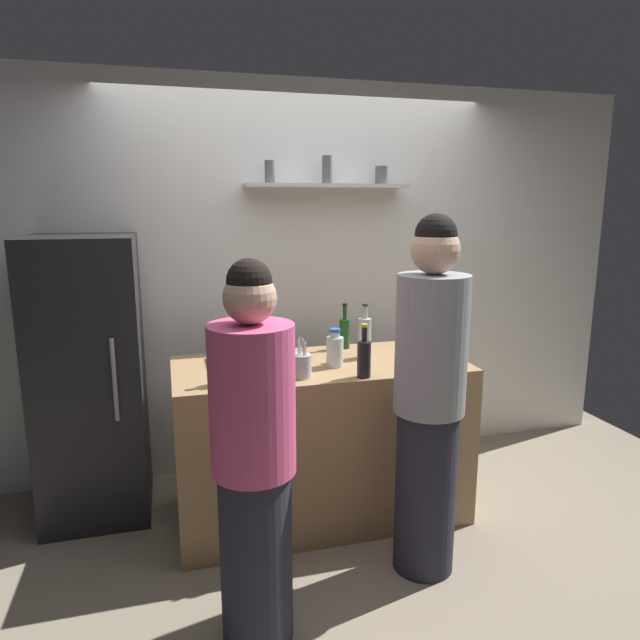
% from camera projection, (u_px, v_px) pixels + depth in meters
% --- Properties ---
extents(ground_plane, '(5.28, 5.28, 0.00)m').
position_uv_depth(ground_plane, '(356.00, 556.00, 2.96)').
color(ground_plane, gray).
extents(back_wall_assembly, '(4.80, 0.32, 2.60)m').
position_uv_depth(back_wall_assembly, '(300.00, 279.00, 3.87)').
color(back_wall_assembly, white).
rests_on(back_wall_assembly, ground).
extents(refrigerator, '(0.59, 0.64, 1.64)m').
position_uv_depth(refrigerator, '(90.00, 379.00, 3.25)').
color(refrigerator, black).
rests_on(refrigerator, ground).
extents(counter, '(1.64, 0.75, 0.92)m').
position_uv_depth(counter, '(320.00, 439.00, 3.30)').
color(counter, '#9E7A51').
rests_on(counter, ground).
extents(baking_pan, '(0.34, 0.24, 0.05)m').
position_uv_depth(baking_pan, '(242.00, 357.00, 3.24)').
color(baking_pan, gray).
rests_on(baking_pan, counter).
extents(utensil_holder, '(0.11, 0.11, 0.22)m').
position_uv_depth(utensil_holder, '(301.00, 366.00, 2.93)').
color(utensil_holder, '#B2B2B7').
rests_on(utensil_holder, counter).
extents(wine_bottle_pale_glass, '(0.08, 0.08, 0.32)m').
position_uv_depth(wine_bottle_pale_glass, '(365.00, 337.00, 3.29)').
color(wine_bottle_pale_glass, '#B2BFB2').
rests_on(wine_bottle_pale_glass, counter).
extents(wine_bottle_amber_glass, '(0.08, 0.08, 0.28)m').
position_uv_depth(wine_bottle_amber_glass, '(234.00, 362.00, 2.84)').
color(wine_bottle_amber_glass, '#472814').
rests_on(wine_bottle_amber_glass, counter).
extents(wine_bottle_green_glass, '(0.06, 0.06, 0.28)m').
position_uv_depth(wine_bottle_green_glass, '(345.00, 332.00, 3.51)').
color(wine_bottle_green_glass, '#19471E').
rests_on(wine_bottle_green_glass, counter).
extents(wine_bottle_dark_glass, '(0.07, 0.07, 0.28)m').
position_uv_depth(wine_bottle_dark_glass, '(364.00, 357.00, 2.92)').
color(wine_bottle_dark_glass, black).
rests_on(wine_bottle_dark_glass, counter).
extents(water_bottle_plastic, '(0.10, 0.10, 0.21)m').
position_uv_depth(water_bottle_plastic, '(335.00, 350.00, 3.13)').
color(water_bottle_plastic, silver).
rests_on(water_bottle_plastic, counter).
extents(person_pink_top, '(0.34, 0.34, 1.62)m').
position_uv_depth(person_pink_top, '(254.00, 463.00, 2.26)').
color(person_pink_top, '#262633').
rests_on(person_pink_top, ground).
extents(person_grey_hoodie, '(0.34, 0.34, 1.77)m').
position_uv_depth(person_grey_hoodie, '(429.00, 401.00, 2.70)').
color(person_grey_hoodie, '#262633').
rests_on(person_grey_hoodie, ground).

